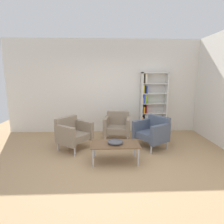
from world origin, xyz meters
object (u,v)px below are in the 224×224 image
at_px(bookshelf_tall, 151,104).
at_px(armchair_near_window, 73,133).
at_px(decorative_bowl, 115,142).
at_px(armchair_spare_guest, 153,131).
at_px(coffee_table_low, 115,145).
at_px(armchair_corner_red, 117,126).

bearing_deg(bookshelf_tall, armchair_near_window, -150.26).
xyz_separation_m(decorative_bowl, armchair_near_window, (-1.00, 0.74, -0.02)).
bearing_deg(armchair_spare_guest, coffee_table_low, -85.01).
height_order(armchair_spare_guest, armchair_corner_red, same).
xyz_separation_m(bookshelf_tall, armchair_corner_red, (-1.10, -0.66, -0.51)).
bearing_deg(coffee_table_low, bookshelf_tall, 58.47).
distance_m(armchair_spare_guest, armchair_near_window, 1.99).
distance_m(coffee_table_low, decorative_bowl, 0.07).
xyz_separation_m(coffee_table_low, armchair_corner_red, (0.14, 1.36, 0.05)).
relative_size(coffee_table_low, armchair_near_window, 1.06).
relative_size(coffee_table_low, decorative_bowl, 3.12).
bearing_deg(decorative_bowl, bookshelf_tall, 58.47).
relative_size(decorative_bowl, armchair_near_window, 0.34).
xyz_separation_m(decorative_bowl, armchair_corner_red, (0.14, 1.36, -0.02)).
height_order(coffee_table_low, armchair_corner_red, armchair_corner_red).
relative_size(bookshelf_tall, armchair_near_window, 2.00).
relative_size(armchair_spare_guest, armchair_corner_red, 1.17).
xyz_separation_m(armchair_spare_guest, armchair_near_window, (-1.99, -0.03, 0.00)).
bearing_deg(coffee_table_low, armchair_corner_red, 84.24).
relative_size(bookshelf_tall, coffee_table_low, 1.90).
bearing_deg(armchair_spare_guest, armchair_corner_red, -157.65).
bearing_deg(decorative_bowl, armchair_near_window, 143.71).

